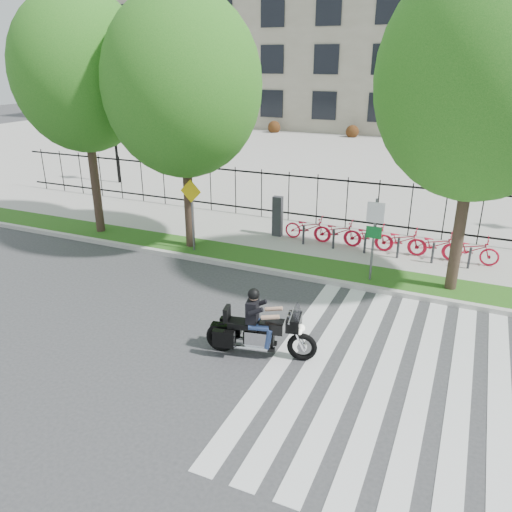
% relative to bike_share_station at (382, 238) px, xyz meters
% --- Properties ---
extents(ground, '(120.00, 120.00, 0.00)m').
position_rel_bike_share_station_xyz_m(ground, '(-2.98, -7.20, -0.61)').
color(ground, '#353538').
rests_on(ground, ground).
extents(curb, '(60.00, 0.20, 0.15)m').
position_rel_bike_share_station_xyz_m(curb, '(-2.98, -3.10, -0.54)').
color(curb, '#BAB7AF').
rests_on(curb, ground).
extents(grass_verge, '(60.00, 1.50, 0.15)m').
position_rel_bike_share_station_xyz_m(grass_verge, '(-2.98, -2.25, -0.54)').
color(grass_verge, '#224E13').
rests_on(grass_verge, ground).
extents(sidewalk, '(60.00, 3.50, 0.15)m').
position_rel_bike_share_station_xyz_m(sidewalk, '(-2.98, 0.25, -0.54)').
color(sidewalk, '#AFACA4').
rests_on(sidewalk, ground).
extents(plaza, '(80.00, 34.00, 0.10)m').
position_rel_bike_share_station_xyz_m(plaza, '(-2.98, 17.80, -0.56)').
color(plaza, '#AFACA4').
rests_on(plaza, ground).
extents(crosswalk_stripes, '(5.70, 8.00, 0.01)m').
position_rel_bike_share_station_xyz_m(crosswalk_stripes, '(1.85, -7.20, -0.61)').
color(crosswalk_stripes, silver).
rests_on(crosswalk_stripes, ground).
extents(iron_fence, '(30.00, 0.06, 2.00)m').
position_rel_bike_share_station_xyz_m(iron_fence, '(-2.98, 2.00, 0.54)').
color(iron_fence, black).
rests_on(iron_fence, sidewalk).
extents(office_building, '(60.00, 21.90, 20.15)m').
position_rel_bike_share_station_xyz_m(office_building, '(-2.98, 37.72, 9.35)').
color(office_building, gray).
rests_on(office_building, ground).
extents(lamp_post_left, '(1.06, 0.70, 4.25)m').
position_rel_bike_share_station_xyz_m(lamp_post_left, '(-14.98, 4.80, 2.59)').
color(lamp_post_left, black).
rests_on(lamp_post_left, ground).
extents(street_tree_0, '(4.76, 4.76, 8.50)m').
position_rel_bike_share_station_xyz_m(street_tree_0, '(-10.30, -2.25, 5.29)').
color(street_tree_0, '#31231A').
rests_on(street_tree_0, grass_verge).
extents(street_tree_1, '(5.09, 5.09, 8.35)m').
position_rel_bike_share_station_xyz_m(street_tree_1, '(-6.28, -2.25, 4.94)').
color(street_tree_1, '#31231A').
rests_on(street_tree_1, grass_verge).
extents(street_tree_2, '(5.34, 5.34, 8.79)m').
position_rel_bike_share_station_xyz_m(street_tree_2, '(2.43, -2.25, 5.25)').
color(street_tree_2, '#31231A').
rests_on(street_tree_2, grass_verge).
extents(bike_share_station, '(7.75, 0.84, 1.50)m').
position_rel_bike_share_station_xyz_m(bike_share_station, '(0.00, 0.00, 0.00)').
color(bike_share_station, '#2D2D33').
rests_on(bike_share_station, sidewalk).
extents(sign_pole_regulatory, '(0.50, 0.09, 2.50)m').
position_rel_bike_share_station_xyz_m(sign_pole_regulatory, '(0.17, -2.62, 1.13)').
color(sign_pole_regulatory, '#59595B').
rests_on(sign_pole_regulatory, grass_verge).
extents(sign_pole_warning, '(0.78, 0.09, 2.49)m').
position_rel_bike_share_station_xyz_m(sign_pole_warning, '(-5.94, -2.62, 1.13)').
color(sign_pole_warning, '#59595B').
rests_on(sign_pole_warning, grass_verge).
extents(motorcycle_rider, '(2.56, 1.01, 1.99)m').
position_rel_bike_share_station_xyz_m(motorcycle_rider, '(-1.31, -7.51, 0.05)').
color(motorcycle_rider, black).
rests_on(motorcycle_rider, ground).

